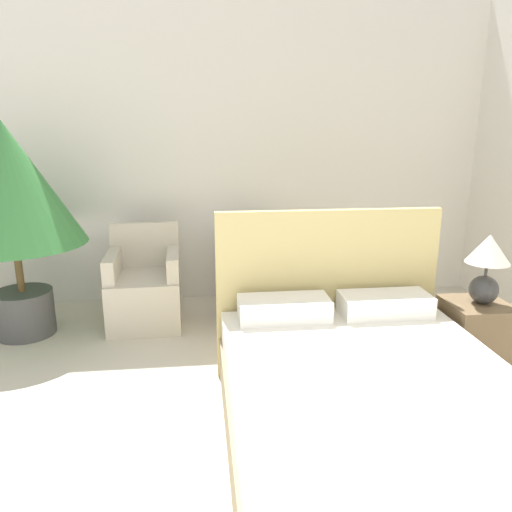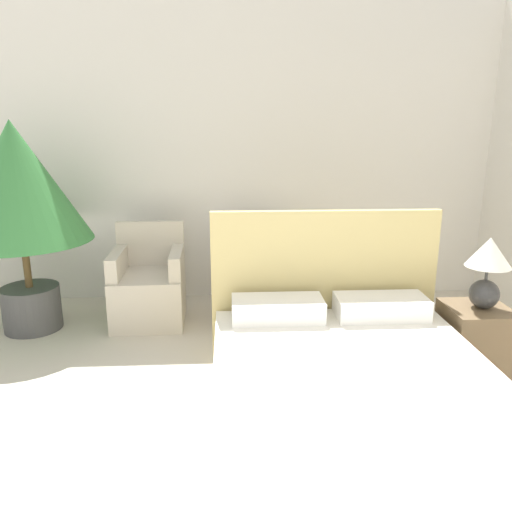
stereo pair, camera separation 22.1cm
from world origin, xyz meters
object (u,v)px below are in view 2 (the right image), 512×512
armchair_near_window_left (149,290)px  table_lamp (488,265)px  armchair_near_window_right (258,288)px  potted_palm (17,190)px  nightstand (474,346)px  bed (354,408)px

armchair_near_window_left → table_lamp: bearing=-29.5°
armchair_near_window_right → potted_palm: 2.18m
armchair_near_window_right → potted_palm: bearing=177.2°
armchair_near_window_right → table_lamp: bearing=-48.3°
armchair_near_window_left → potted_palm: potted_palm is taller
nightstand → armchair_near_window_right: bearing=137.9°
potted_palm → nightstand: (3.37, -1.14, -0.93)m
potted_palm → armchair_near_window_right: bearing=3.6°
bed → armchair_near_window_right: bed is taller
armchair_near_window_left → table_lamp: 2.77m
table_lamp → bed: bearing=-145.5°
bed → nightstand: 1.23m
potted_palm → armchair_near_window_left: bearing=7.2°
armchair_near_window_right → potted_palm: potted_palm is taller
potted_palm → table_lamp: (3.39, -1.15, -0.36)m
bed → armchair_near_window_left: bearing=124.9°
armchair_near_window_left → nightstand: armchair_near_window_left is taller
potted_palm → nightstand: bearing=-18.7°
armchair_near_window_right → armchair_near_window_left: bearing=173.6°
nightstand → bed: bearing=-144.7°
armchair_near_window_right → nightstand: bearing=-48.5°
bed → armchair_near_window_right: bearing=101.4°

